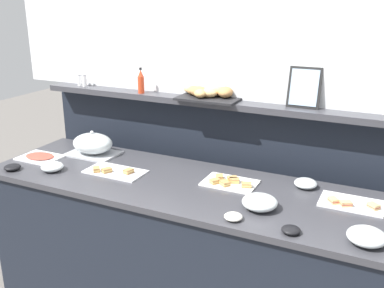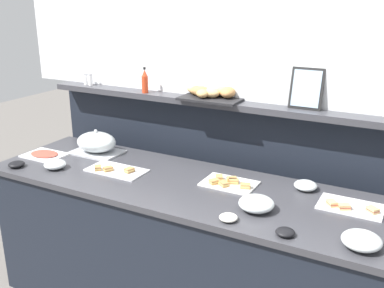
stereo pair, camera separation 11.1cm
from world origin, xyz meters
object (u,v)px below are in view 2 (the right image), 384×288
(sandwich_platter_rear, at_px, (229,183))
(glass_bowl_large, at_px, (256,204))
(sandwich_platter_side, at_px, (350,207))
(glass_bowl_medium, at_px, (305,186))
(glass_bowl_small, at_px, (55,165))
(cold_cuts_platter, at_px, (44,155))
(condiment_bowl_dark, at_px, (285,232))
(pepper_shaker, at_px, (90,80))
(bread_basket, at_px, (213,93))
(salt_shaker, at_px, (86,79))
(framed_picture, at_px, (307,89))
(hot_sauce_bottle, at_px, (145,82))
(glass_bowl_extra, at_px, (362,241))
(condiment_bowl_red, at_px, (16,164))
(condiment_bowl_cream, at_px, (228,217))
(sandwich_platter_front, at_px, (116,170))
(serving_cloche, at_px, (97,143))

(sandwich_platter_rear, xyz_separation_m, glass_bowl_large, (0.25, -0.23, 0.02))
(sandwich_platter_side, height_order, glass_bowl_medium, glass_bowl_medium)
(sandwich_platter_rear, xyz_separation_m, glass_bowl_small, (-1.07, -0.28, 0.01))
(cold_cuts_platter, distance_m, condiment_bowl_dark, 1.78)
(pepper_shaker, bearing_deg, bread_basket, 1.00)
(glass_bowl_medium, bearing_deg, salt_shaker, 172.61)
(framed_picture, bearing_deg, pepper_shaker, -178.63)
(glass_bowl_medium, relative_size, bread_basket, 0.31)
(sandwich_platter_rear, distance_m, hot_sauce_bottle, 0.98)
(cold_cuts_platter, xyz_separation_m, glass_bowl_large, (1.55, -0.08, 0.02))
(glass_bowl_extra, height_order, condiment_bowl_red, glass_bowl_extra)
(cold_cuts_platter, bearing_deg, glass_bowl_small, -30.25)
(glass_bowl_extra, bearing_deg, sandwich_platter_side, 105.97)
(sandwich_platter_side, relative_size, glass_bowl_small, 2.33)
(condiment_bowl_cream, bearing_deg, sandwich_platter_front, 163.93)
(sandwich_platter_front, relative_size, glass_bowl_medium, 2.87)
(sandwich_platter_front, relative_size, glass_bowl_small, 2.68)
(pepper_shaker, distance_m, framed_picture, 1.61)
(sandwich_platter_side, relative_size, glass_bowl_extra, 1.87)
(sandwich_platter_rear, distance_m, serving_cloche, 1.03)
(glass_bowl_extra, bearing_deg, framed_picture, 122.03)
(salt_shaker, bearing_deg, sandwich_platter_side, -9.81)
(serving_cloche, relative_size, condiment_bowl_red, 3.31)
(sandwich_platter_side, bearing_deg, serving_cloche, 178.36)
(glass_bowl_small, xyz_separation_m, bread_basket, (0.77, 0.67, 0.41))
(sandwich_platter_side, distance_m, cold_cuts_platter, 1.98)
(pepper_shaker, bearing_deg, glass_bowl_medium, -7.58)
(glass_bowl_large, relative_size, hot_sauce_bottle, 1.04)
(sandwich_platter_side, relative_size, condiment_bowl_red, 3.13)
(glass_bowl_large, xyz_separation_m, glass_bowl_medium, (0.15, 0.37, -0.01))
(glass_bowl_extra, relative_size, condiment_bowl_cream, 1.89)
(sandwich_platter_side, bearing_deg, cold_cuts_platter, -175.14)
(glass_bowl_large, relative_size, condiment_bowl_red, 1.78)
(glass_bowl_large, distance_m, condiment_bowl_dark, 0.27)
(glass_bowl_medium, distance_m, glass_bowl_extra, 0.61)
(glass_bowl_medium, xyz_separation_m, bread_basket, (-0.70, 0.24, 0.41))
(sandwich_platter_front, relative_size, framed_picture, 1.53)
(bread_basket, bearing_deg, sandwich_platter_side, -20.81)
(sandwich_platter_front, xyz_separation_m, serving_cloche, (-0.32, 0.21, 0.06))
(glass_bowl_large, height_order, framed_picture, framed_picture)
(condiment_bowl_cream, bearing_deg, sandwich_platter_side, 39.84)
(sandwich_platter_rear, xyz_separation_m, framed_picture, (0.30, 0.41, 0.51))
(sandwich_platter_rear, xyz_separation_m, bread_basket, (-0.29, 0.39, 0.43))
(sandwich_platter_rear, bearing_deg, glass_bowl_small, -165.07)
(glass_bowl_large, xyz_separation_m, framed_picture, (0.05, 0.63, 0.49))
(cold_cuts_platter, bearing_deg, glass_bowl_extra, -5.49)
(condiment_bowl_dark, height_order, framed_picture, framed_picture)
(condiment_bowl_cream, distance_m, hot_sauce_bottle, 1.30)
(pepper_shaker, bearing_deg, cold_cuts_platter, -90.20)
(sandwich_platter_front, bearing_deg, serving_cloche, 146.72)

